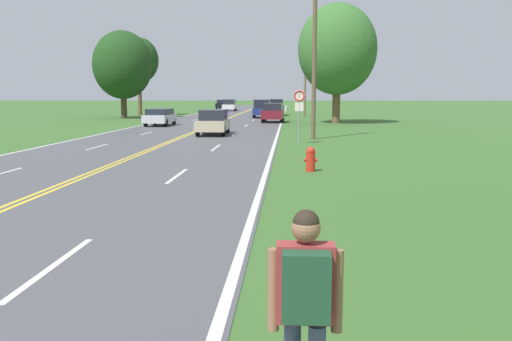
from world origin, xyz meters
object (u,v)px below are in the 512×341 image
(tree_far_back, at_px, (123,65))
(car_maroon_suv_mid_near, at_px, (273,112))
(car_champagne_sedan_nearest, at_px, (213,122))
(car_silver_hatchback_approaching, at_px, (160,116))
(car_dark_blue_suv_mid_far, at_px, (262,108))
(car_black_sedan_horizon, at_px, (223,104))
(tree_right_cluster, at_px, (139,61))
(hitchhiker_person, at_px, (305,296))
(car_white_suv_distant, at_px, (230,105))
(fire_hydrant, at_px, (311,159))
(car_dark_green_suv_receding, at_px, (277,107))
(traffic_sign, at_px, (299,103))
(tree_left_verge, at_px, (337,49))

(tree_far_back, height_order, car_maroon_suv_mid_near, tree_far_back)
(car_champagne_sedan_nearest, relative_size, car_silver_hatchback_approaching, 1.08)
(car_dark_blue_suv_mid_far, xyz_separation_m, car_black_sedan_horizon, (-7.89, 29.53, -0.18))
(tree_right_cluster, bearing_deg, car_maroon_suv_mid_near, -41.73)
(hitchhiker_person, height_order, tree_right_cluster, tree_right_cluster)
(hitchhiker_person, height_order, car_champagne_sedan_nearest, hitchhiker_person)
(tree_far_back, xyz_separation_m, car_white_suv_distant, (8.42, 24.61, -4.61))
(fire_hydrant, distance_m, car_champagne_sedan_nearest, 16.93)
(car_dark_green_suv_receding, bearing_deg, car_champagne_sedan_nearest, -6.16)
(car_black_sedan_horizon, bearing_deg, hitchhiker_person, -171.00)
(car_silver_hatchback_approaching, bearing_deg, fire_hydrant, -154.68)
(tree_right_cluster, relative_size, car_silver_hatchback_approaching, 2.11)
(car_silver_hatchback_approaching, xyz_separation_m, car_maroon_suv_mid_near, (8.91, 5.91, 0.17))
(hitchhiker_person, relative_size, car_dark_green_suv_receding, 0.37)
(car_dark_green_suv_receding, distance_m, car_black_sedan_horizon, 25.12)
(hitchhiker_person, distance_m, fire_hydrant, 14.02)
(traffic_sign, height_order, car_white_suv_distant, traffic_sign)
(fire_hydrant, bearing_deg, car_dark_green_suv_receding, 92.82)
(tree_left_verge, distance_m, tree_far_back, 23.06)
(tree_left_verge, bearing_deg, car_white_suv_distant, 111.47)
(traffic_sign, bearing_deg, fire_hydrant, -88.63)
(fire_hydrant, distance_m, traffic_sign, 10.02)
(hitchhiker_person, distance_m, car_dark_blue_suv_mid_far, 54.61)
(hitchhiker_person, bearing_deg, tree_far_back, 18.24)
(car_silver_hatchback_approaching, xyz_separation_m, car_dark_green_suv_receding, (8.85, 21.55, 0.25))
(car_champagne_sedan_nearest, bearing_deg, car_silver_hatchback_approaching, -150.19)
(car_silver_hatchback_approaching, height_order, car_white_suv_distant, car_white_suv_distant)
(tree_left_verge, distance_m, tree_right_cluster, 26.88)
(fire_hydrant, height_order, car_champagne_sedan_nearest, car_champagne_sedan_nearest)
(traffic_sign, distance_m, tree_far_back, 33.71)
(car_champagne_sedan_nearest, xyz_separation_m, car_dark_green_suv_receding, (3.23, 30.74, 0.19))
(tree_right_cluster, bearing_deg, tree_left_verge, -35.95)
(tree_far_back, relative_size, car_dark_green_suv_receding, 1.96)
(car_dark_green_suv_receding, relative_size, car_black_sedan_horizon, 0.97)
(car_champagne_sedan_nearest, relative_size, car_dark_green_suv_receding, 1.01)
(fire_hydrant, height_order, car_silver_hatchback_approaching, car_silver_hatchback_approaching)
(hitchhiker_person, height_order, traffic_sign, traffic_sign)
(car_silver_hatchback_approaching, relative_size, car_maroon_suv_mid_near, 1.08)
(traffic_sign, relative_size, tree_far_back, 0.30)
(tree_far_back, xyz_separation_m, car_champagne_sedan_nearest, (12.60, -22.25, -4.70))
(tree_left_verge, xyz_separation_m, car_black_sedan_horizon, (-14.95, 40.27, -5.50))
(car_silver_hatchback_approaching, bearing_deg, car_white_suv_distant, -0.75)
(hitchhiker_person, bearing_deg, car_silver_hatchback_approaching, 14.77)
(tree_far_back, relative_size, car_silver_hatchback_approaching, 2.10)
(tree_right_cluster, xyz_separation_m, car_dark_green_suv_receding, (16.15, 1.17, -5.40))
(tree_left_verge, bearing_deg, car_maroon_suv_mid_near, 166.63)
(hitchhiker_person, relative_size, tree_far_back, 0.19)
(car_champagne_sedan_nearest, distance_m, car_maroon_suv_mid_near, 15.46)
(tree_far_back, bearing_deg, traffic_sign, -57.76)
(tree_far_back, bearing_deg, car_white_suv_distant, 71.11)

